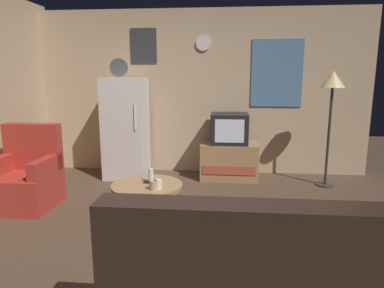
{
  "coord_description": "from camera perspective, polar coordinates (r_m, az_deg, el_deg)",
  "views": [
    {
      "loc": [
        0.41,
        -2.99,
        1.54
      ],
      "look_at": [
        0.04,
        0.9,
        0.75
      ],
      "focal_mm": 32.26,
      "sensor_mm": 36.0,
      "label": 1
    }
  ],
  "objects": [
    {
      "name": "wine_glass",
      "position": [
        3.55,
        -6.79,
        -5.24
      ],
      "size": [
        0.05,
        0.05,
        0.15
      ],
      "primitive_type": "cylinder",
      "color": "silver",
      "rests_on": "coffee_table"
    },
    {
      "name": "tv_stand",
      "position": [
        5.22,
        6.11,
        -2.74
      ],
      "size": [
        0.84,
        0.53,
        0.54
      ],
      "color": "#9E754C",
      "rests_on": "ground_plane"
    },
    {
      "name": "crt_tv",
      "position": [
        5.12,
        6.18,
        2.58
      ],
      "size": [
        0.54,
        0.51,
        0.44
      ],
      "color": "black",
      "rests_on": "tv_stand"
    },
    {
      "name": "mug_ceramic_white",
      "position": [
        3.37,
        -5.65,
        -6.63
      ],
      "size": [
        0.08,
        0.08,
        0.09
      ],
      "primitive_type": "cylinder",
      "color": "silver",
      "rests_on": "coffee_table"
    },
    {
      "name": "fridge",
      "position": [
        5.29,
        -10.86,
        2.67
      ],
      "size": [
        0.6,
        0.62,
        1.77
      ],
      "color": "silver",
      "rests_on": "ground_plane"
    },
    {
      "name": "mug_ceramic_tan",
      "position": [
        3.35,
        -6.42,
        -6.78
      ],
      "size": [
        0.08,
        0.08,
        0.09
      ],
      "primitive_type": "cylinder",
      "color": "tan",
      "rests_on": "coffee_table"
    },
    {
      "name": "remote_control",
      "position": [
        3.56,
        -6.77,
        -6.27
      ],
      "size": [
        0.15,
        0.05,
        0.02
      ],
      "primitive_type": "cube",
      "rotation": [
        0.0,
        0.0,
        0.02
      ],
      "color": "black",
      "rests_on": "coffee_table"
    },
    {
      "name": "wall_with_art",
      "position": [
        5.47,
        1.28,
        8.51
      ],
      "size": [
        5.2,
        0.12,
        2.52
      ],
      "color": "tan",
      "rests_on": "ground_plane"
    },
    {
      "name": "standing_lamp",
      "position": [
        5.03,
        22.2,
        8.51
      ],
      "size": [
        0.32,
        0.32,
        1.59
      ],
      "color": "#332D28",
      "rests_on": "ground_plane"
    },
    {
      "name": "ground_plane",
      "position": [
        3.39,
        -2.11,
        -15.59
      ],
      "size": [
        12.0,
        12.0,
        0.0
      ],
      "primitive_type": "plane",
      "color": "#4C3828"
    },
    {
      "name": "coffee_table",
      "position": [
        3.61,
        -7.38,
        -10.02
      ],
      "size": [
        0.72,
        0.72,
        0.45
      ],
      "color": "#9E754C",
      "rests_on": "ground_plane"
    },
    {
      "name": "armchair",
      "position": [
        4.54,
        -25.69,
        -5.09
      ],
      "size": [
        0.68,
        0.68,
        0.96
      ],
      "color": "#A52D23",
      "rests_on": "ground_plane"
    }
  ]
}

